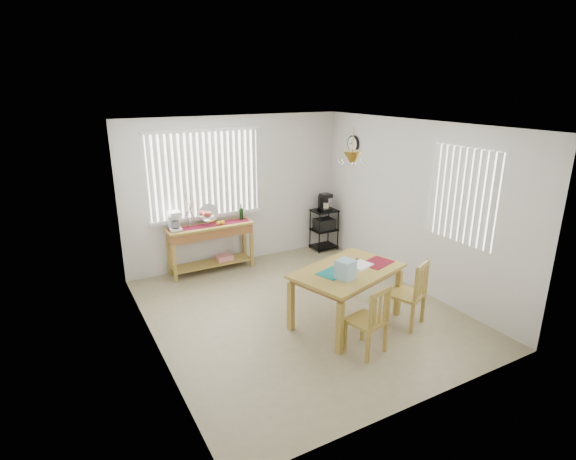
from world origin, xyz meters
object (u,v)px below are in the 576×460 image
wire_cart (324,226)px  dining_table (347,276)px  chair_right (409,294)px  sideboard (211,237)px  chair_left (369,321)px  cart_items (324,202)px

wire_cart → dining_table: wire_cart is taller
wire_cart → chair_right: chair_right is taller
sideboard → chair_left: (0.77, -3.30, -0.19)m
dining_table → chair_right: bearing=-33.8°
sideboard → wire_cart: sideboard is taller
wire_cart → chair_left: (-1.51, -3.27, -0.05)m
sideboard → cart_items: 2.30m
dining_table → chair_left: size_ratio=1.89×
sideboard → wire_cart: bearing=-0.6°
cart_items → dining_table: bearing=-117.2°
sideboard → chair_right: size_ratio=1.60×
cart_items → chair_right: cart_items is taller
wire_cart → chair_left: size_ratio=0.91×
cart_items → chair_left: 3.65m
cart_items → wire_cart: bearing=-90.0°
cart_items → chair_right: (-0.63, -3.00, -0.49)m
sideboard → wire_cart: size_ratio=1.86×
cart_items → dining_table: (-1.31, -2.55, -0.26)m
wire_cart → cart_items: bearing=90.0°
wire_cart → dining_table: bearing=-117.3°
chair_left → sideboard: bearing=103.1°
chair_left → wire_cart: bearing=65.2°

